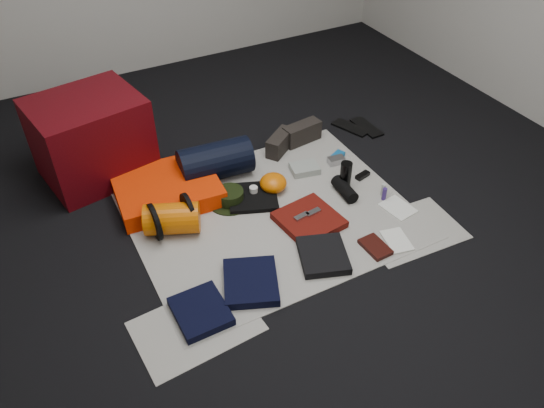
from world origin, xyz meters
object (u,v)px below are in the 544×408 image
stuff_sack (172,219)px  compact_camera (336,160)px  red_cabinet (91,138)px  paperback_book (375,247)px  water_bottle (346,175)px  sleeping_pad (167,189)px  navy_duffel (215,161)px

stuff_sack → compact_camera: (1.19, 0.12, -0.07)m
red_cabinet → paperback_book: red_cabinet is taller
water_bottle → paperback_book: (-0.16, -0.54, -0.08)m
red_cabinet → sleeping_pad: size_ratio=1.04×
red_cabinet → stuff_sack: bearing=-83.1°
red_cabinet → sleeping_pad: (0.31, -0.45, -0.21)m
navy_duffel → sleeping_pad: bearing=-167.0°
red_cabinet → water_bottle: 1.62m
red_cabinet → compact_camera: red_cabinet is taller
compact_camera → navy_duffel: bearing=169.5°
sleeping_pad → water_bottle: (1.02, -0.44, 0.04)m
red_cabinet → paperback_book: (1.18, -1.43, -0.25)m
compact_camera → stuff_sack: bearing=-167.3°
water_bottle → paperback_book: size_ratio=1.04×
sleeping_pad → paperback_book: 1.31m
stuff_sack → compact_camera: 1.20m
sleeping_pad → navy_duffel: (0.35, 0.05, 0.06)m
paperback_book → red_cabinet: bearing=127.0°
stuff_sack → navy_duffel: navy_duffel is taller
sleeping_pad → stuff_sack: bearing=-103.6°
sleeping_pad → navy_duffel: size_ratio=1.33×
red_cabinet → sleeping_pad: red_cabinet is taller
paperback_book → water_bottle: bearing=71.3°
red_cabinet → stuff_sack: 0.82m
stuff_sack → red_cabinet: bearing=107.2°
red_cabinet → stuff_sack: size_ratio=2.08×
navy_duffel → compact_camera: size_ratio=4.16×
navy_duffel → stuff_sack: bearing=-134.4°
sleeping_pad → navy_duffel: bearing=7.9°
water_bottle → compact_camera: bearing=68.6°
red_cabinet → water_bottle: (1.34, -0.89, -0.17)m
navy_duffel → compact_camera: bearing=-12.4°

